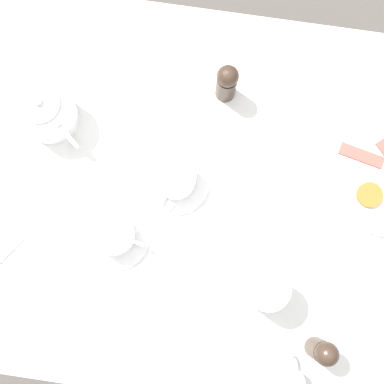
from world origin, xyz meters
name	(u,v)px	position (x,y,z in m)	size (l,w,h in m)	color
ground_plane	(192,226)	(0.00, 0.00, 0.00)	(8.00, 8.00, 0.00)	#4C4742
table	(192,198)	(0.00, 0.00, 0.65)	(0.83, 1.18, 0.72)	white
teapot_near	(46,112)	(0.12, 0.32, 0.77)	(0.14, 0.17, 0.12)	white
teacup_with_saucer_left	(114,235)	(-0.11, 0.14, 0.75)	(0.14, 0.14, 0.06)	white
teacup_with_saucer_right	(176,180)	(0.02, 0.04, 0.75)	(0.14, 0.14, 0.06)	white
water_glass_tall	(265,289)	(-0.17, -0.17, 0.78)	(0.08, 0.08, 0.12)	white
creamer_jug	(288,378)	(-0.34, -0.24, 0.76)	(0.08, 0.05, 0.06)	white
pepper_grinder	(322,352)	(-0.27, -0.29, 0.79)	(0.05, 0.05, 0.12)	#38281E
salt_grinder	(227,83)	(0.23, -0.04, 0.79)	(0.05, 0.05, 0.12)	#38281E
knife_by_plate	(266,147)	(0.12, -0.14, 0.73)	(0.18, 0.14, 0.00)	silver
spoon_for_tea	(204,343)	(-0.30, -0.07, 0.73)	(0.16, 0.03, 0.00)	silver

